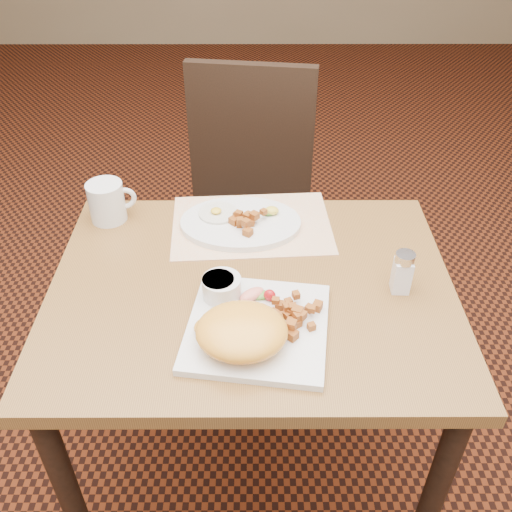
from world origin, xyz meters
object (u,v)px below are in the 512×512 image
Objects in this scene: plate_square at (257,327)px; plate_oval at (241,223)px; chair_far at (247,201)px; salt_shaker at (402,272)px; coffee_mug at (108,202)px; table at (252,320)px.

plate_oval reaches higher than plate_square.
chair_far reaches higher than plate_oval.
salt_shaker is (0.35, -0.24, 0.04)m from plate_oval.
coffee_mug is at bearing 158.01° from salt_shaker.
salt_shaker is 0.83× the size of coffee_mug.
table is 0.18m from plate_square.
plate_oval is at bearing 96.79° from chair_far.
chair_far is 0.81m from salt_shaker.
chair_far is at bearing 91.75° from table.
chair_far reaches higher than salt_shaker.
coffee_mug is at bearing 133.18° from plate_square.
coffee_mug reaches higher than plate_oval.
chair_far reaches higher than coffee_mug.
plate_square reaches higher than table.
plate_oval is 2.53× the size of coffee_mug.
plate_square is 0.92× the size of plate_oval.
chair_far is 3.19× the size of plate_oval.
plate_square is at bearing 100.12° from chair_far.
chair_far is (-0.02, 0.67, -0.10)m from table.
coffee_mug is (-0.69, 0.28, 0.00)m from salt_shaker.
plate_square is 2.80× the size of salt_shaker.
coffee_mug is at bearing 57.68° from chair_far.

